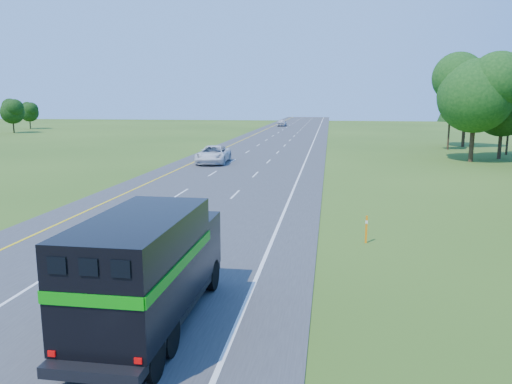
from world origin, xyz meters
TOP-DOWN VIEW (x-y plane):
  - road at (0.00, 50.00)m, footprint 15.00×260.00m
  - lane_markings at (0.00, 50.00)m, footprint 11.15×260.00m
  - horse_truck at (3.21, 9.49)m, footprint 2.39×7.35m
  - white_suv at (-3.39, 44.89)m, footprint 3.11×6.24m
  - far_car at (-3.38, 115.04)m, footprint 2.00×4.85m
  - delineator at (9.59, 18.84)m, footprint 0.10×0.06m

SIDE VIEW (x-z plane):
  - road at x=0.00m, z-range 0.00..0.04m
  - lane_markings at x=0.00m, z-range 0.04..0.05m
  - delineator at x=9.59m, z-range 0.04..1.27m
  - far_car at x=-3.38m, z-range 0.04..1.68m
  - white_suv at x=-3.39m, z-range 0.04..1.74m
  - horse_truck at x=3.21m, z-range 0.15..3.40m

